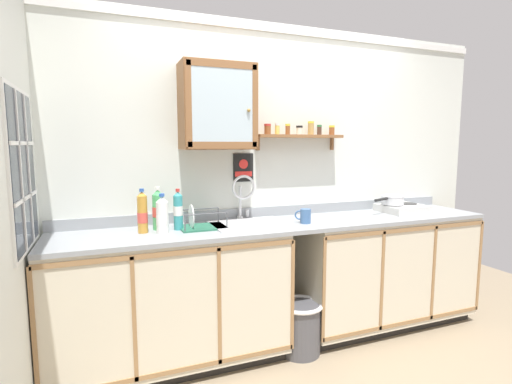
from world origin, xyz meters
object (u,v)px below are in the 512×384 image
bottle_soda_green_3 (158,210)px  trash_bin (300,326)px  hot_plate_stove (402,208)px  bottle_detergent_teal_1 (178,211)px  saucepan (392,200)px  mug (305,216)px  dish_rack (201,224)px  sink (249,225)px  warning_sign (243,168)px  bottle_opaque_white_2 (162,216)px  bottle_juice_amber_0 (142,213)px  wall_cabinet (217,107)px

bottle_soda_green_3 → trash_bin: 1.33m
hot_plate_stove → bottle_detergent_teal_1: size_ratio=1.28×
saucepan → mug: (-0.91, -0.14, -0.06)m
dish_rack → saucepan: bearing=0.9°
sink → trash_bin: 0.84m
warning_sign → bottle_opaque_white_2: bearing=-155.7°
hot_plate_stove → bottle_soda_green_3: (-2.04, 0.06, 0.10)m
bottle_opaque_white_2 → mug: bottle_opaque_white_2 is taller
bottle_soda_green_3 → warning_sign: bearing=14.7°
saucepan → warning_sign: bearing=170.2°
bottle_opaque_white_2 → bottle_juice_amber_0: bearing=154.4°
dish_rack → wall_cabinet: 0.84m
bottle_soda_green_3 → hot_plate_stove: bearing=-1.8°
sink → bottle_detergent_teal_1: bearing=179.8°
hot_plate_stove → wall_cabinet: wall_cabinet is taller
bottle_detergent_teal_1 → bottle_opaque_white_2: bearing=-149.5°
hot_plate_stove → saucepan: (-0.09, 0.02, 0.08)m
mug → trash_bin: bearing=-129.0°
bottle_juice_amber_0 → warning_sign: 0.87m
sink → bottle_soda_green_3: (-0.64, 0.06, 0.14)m
hot_plate_stove → mug: mug is taller
hot_plate_stove → bottle_opaque_white_2: bearing=-178.3°
sink → bottle_opaque_white_2: size_ratio=2.07×
bottle_opaque_white_2 → bottle_detergent_teal_1: bearing=30.5°
bottle_soda_green_3 → warning_sign: warning_sign is taller
saucepan → mug: bearing=-171.5°
wall_cabinet → trash_bin: bearing=-31.1°
hot_plate_stove → warning_sign: (-1.36, 0.24, 0.37)m
bottle_soda_green_3 → wall_cabinet: wall_cabinet is taller
sink → hot_plate_stove: size_ratio=1.51×
hot_plate_stove → bottle_opaque_white_2: bottle_opaque_white_2 is taller
mug → bottle_detergent_teal_1: bearing=172.4°
dish_rack → mug: dish_rack is taller
mug → bottle_soda_green_3: bearing=170.3°
sink → mug: 0.42m
hot_plate_stove → wall_cabinet: size_ratio=0.60×
bottle_opaque_white_2 → bottle_soda_green_3: size_ratio=0.89×
bottle_juice_amber_0 → mug: 1.15m
warning_sign → trash_bin: (0.28, -0.45, -1.15)m
bottle_detergent_teal_1 → wall_cabinet: wall_cabinet is taller
bottle_soda_green_3 → mug: bearing=-9.7°
bottle_detergent_teal_1 → warning_sign: (0.55, 0.23, 0.27)m
saucepan → warning_sign: 1.32m
saucepan → dish_rack: dish_rack is taller
bottle_detergent_teal_1 → mug: bottle_detergent_teal_1 is taller
sink → dish_rack: sink is taller
bottle_opaque_white_2 → wall_cabinet: 0.86m
hot_plate_stove → trash_bin: (-1.08, -0.21, -0.78)m
bottle_opaque_white_2 → warning_sign: (0.67, 0.30, 0.28)m
sink → mug: sink is taller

